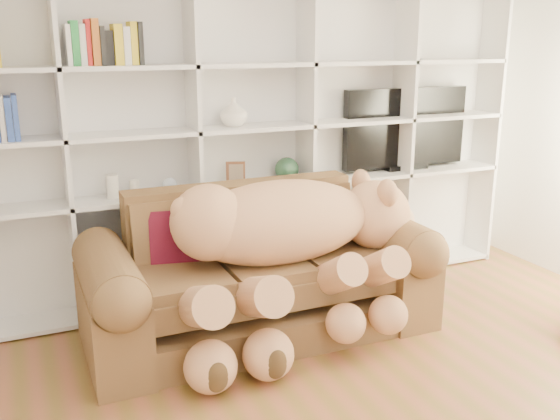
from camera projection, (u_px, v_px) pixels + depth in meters
name	position (u px, v px, depth m)	size (l,w,h in m)	color
wall_back	(242.00, 117.00, 4.75)	(5.00, 0.02, 2.70)	white
bookshelf	(218.00, 127.00, 4.55)	(4.43, 0.35, 2.40)	white
sofa	(259.00, 280.00, 4.20)	(2.29, 0.99, 0.96)	brown
teddy_bear	(288.00, 241.00, 3.99)	(1.85, 0.98, 1.07)	tan
throw_pillow	(179.00, 239.00, 4.06)	(0.37, 0.12, 0.37)	#590F20
tv	(405.00, 129.00, 5.20)	(1.14, 0.18, 0.67)	black
picture_frame	(236.00, 173.00, 4.63)	(0.14, 0.03, 0.18)	brown
green_vase	(287.00, 169.00, 4.80)	(0.19, 0.19, 0.19)	#2B5436
figurine_tall	(112.00, 186.00, 4.29)	(0.08, 0.08, 0.17)	silver
figurine_short	(134.00, 188.00, 4.36)	(0.07, 0.07, 0.12)	silver
snow_globe	(170.00, 185.00, 4.45)	(0.11, 0.11, 0.11)	silver
shelf_vase	(234.00, 112.00, 4.51)	(0.20, 0.20, 0.21)	silver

